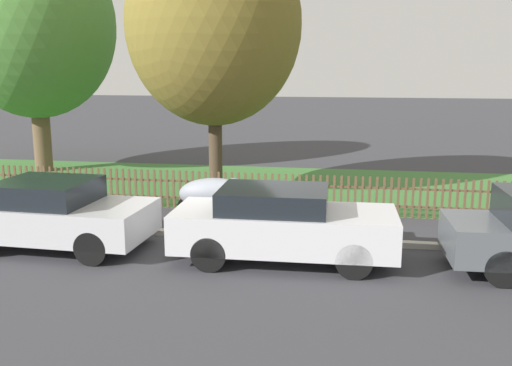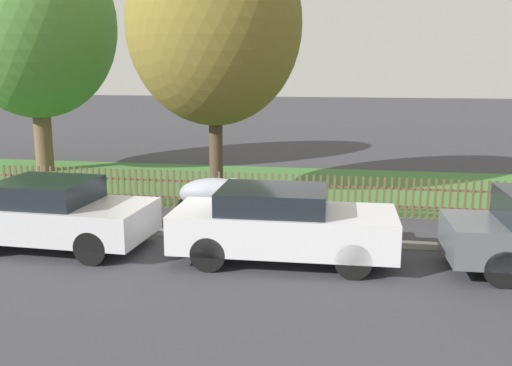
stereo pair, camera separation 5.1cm
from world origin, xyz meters
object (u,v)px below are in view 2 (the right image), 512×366
at_px(parked_car_silver_hatchback, 55,213).
at_px(covered_motorcycle, 218,194).
at_px(tree_behind_motorcycle, 214,24).
at_px(tree_nearest_kerb, 35,26).
at_px(parked_car_black_saloon, 282,224).

relative_size(parked_car_silver_hatchback, covered_motorcycle, 2.00).
relative_size(covered_motorcycle, tree_behind_motorcycle, 0.26).
height_order(covered_motorcycle, tree_behind_motorcycle, tree_behind_motorcycle).
height_order(parked_car_silver_hatchback, tree_behind_motorcycle, tree_behind_motorcycle).
height_order(tree_nearest_kerb, tree_behind_motorcycle, tree_nearest_kerb).
bearing_deg(covered_motorcycle, tree_behind_motorcycle, 103.45).
relative_size(tree_nearest_kerb, tree_behind_motorcycle, 1.09).
distance_m(parked_car_silver_hatchback, covered_motorcycle, 3.92).
xyz_separation_m(parked_car_silver_hatchback, parked_car_black_saloon, (4.74, -0.03, 0.01)).
relative_size(parked_car_silver_hatchback, tree_nearest_kerb, 0.47).
bearing_deg(tree_nearest_kerb, covered_motorcycle, -35.22).
xyz_separation_m(parked_car_silver_hatchback, tree_behind_motorcycle, (2.15, 5.25, 4.11)).
height_order(covered_motorcycle, tree_nearest_kerb, tree_nearest_kerb).
bearing_deg(covered_motorcycle, parked_car_silver_hatchback, -136.71).
bearing_deg(tree_behind_motorcycle, tree_nearest_kerb, 157.30).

